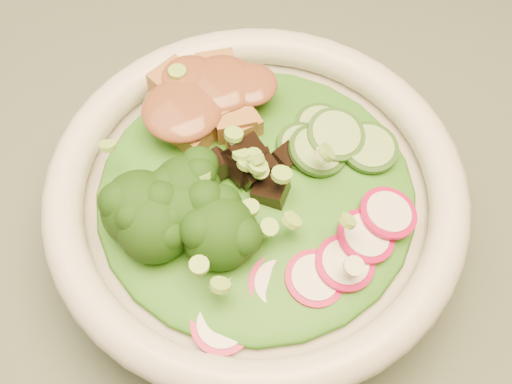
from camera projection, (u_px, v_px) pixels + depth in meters
floor at (319, 380)px, 1.19m from camera, size 4.00×4.00×0.00m
dining_table at (372, 182)px, 0.65m from camera, size 1.20×0.80×0.75m
salad_bowl at (256, 207)px, 0.46m from camera, size 0.26×0.26×0.07m
lettuce_bed at (256, 191)px, 0.44m from camera, size 0.20×0.20×0.02m
broccoli_florets at (171, 233)px, 0.41m from camera, size 0.10×0.09×0.04m
radish_slices at (325, 264)px, 0.41m from camera, size 0.11×0.07×0.02m
cucumber_slices at (340, 133)px, 0.45m from camera, size 0.09×0.09×0.04m
mushroom_heap at (245, 166)px, 0.43m from camera, size 0.09×0.09×0.04m
tofu_cubes at (203, 113)px, 0.46m from camera, size 0.10×0.09×0.04m
peanut_sauce at (201, 101)px, 0.45m from camera, size 0.07×0.05×0.02m
scallion_garnish at (256, 171)px, 0.42m from camera, size 0.19×0.19×0.02m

